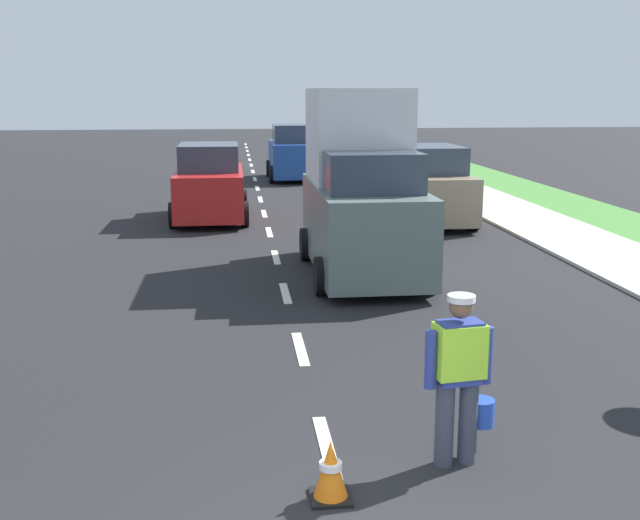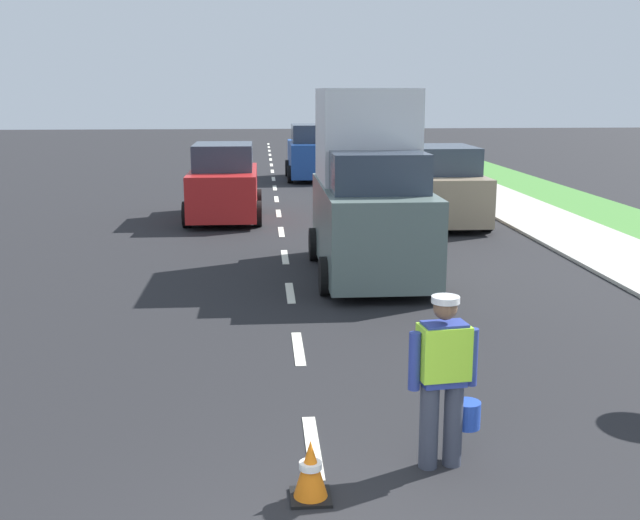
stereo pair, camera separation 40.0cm
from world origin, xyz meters
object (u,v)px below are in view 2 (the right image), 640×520
delivery_truck (369,191)px  car_parked_far (441,188)px  road_worker (445,373)px  traffic_cone_near (311,470)px  car_oncoming_second (224,185)px  car_outgoing_far (312,154)px

delivery_truck → car_parked_far: bearing=63.6°
road_worker → traffic_cone_near: (-1.29, -0.52, -0.66)m
car_oncoming_second → car_outgoing_far: bearing=72.3°
traffic_cone_near → car_oncoming_second: car_oncoming_second is taller
road_worker → delivery_truck: delivery_truck is taller
road_worker → traffic_cone_near: bearing=-157.9°
car_outgoing_far → car_oncoming_second: car_outgoing_far is taller
traffic_cone_near → car_parked_far: (4.38, 13.92, 0.70)m
road_worker → car_oncoming_second: car_oncoming_second is taller
delivery_truck → road_worker: bearing=-92.8°
road_worker → delivery_truck: size_ratio=0.36×
car_parked_far → road_worker: bearing=-103.0°
car_oncoming_second → car_parked_far: bearing=-11.8°
car_parked_far → car_oncoming_second: car_parked_far is taller
road_worker → car_outgoing_far: size_ratio=0.43×
delivery_truck → car_parked_far: delivery_truck is taller
traffic_cone_near → car_parked_far: bearing=72.5°
delivery_truck → car_oncoming_second: bearing=114.9°
road_worker → car_parked_far: size_ratio=0.42×
traffic_cone_near → delivery_truck: delivery_truck is taller
road_worker → traffic_cone_near: road_worker is taller
car_outgoing_far → delivery_truck: bearing=-89.9°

